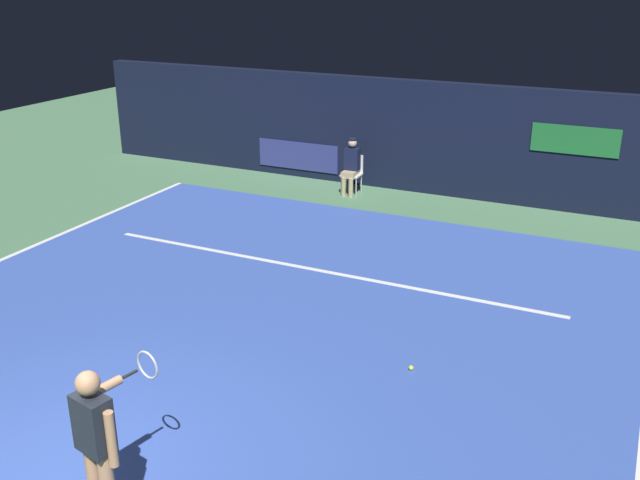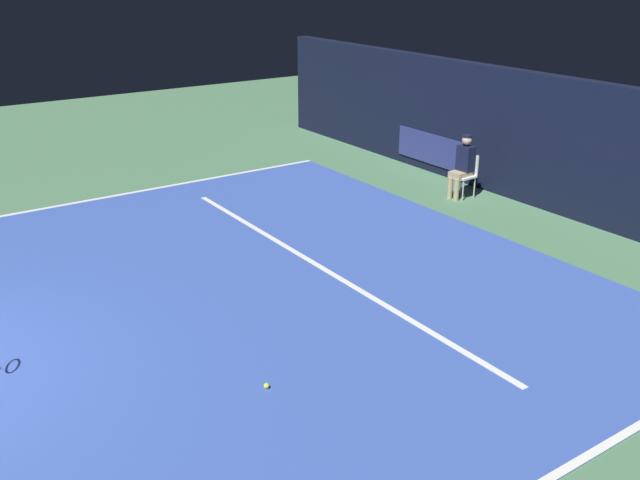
# 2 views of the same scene
# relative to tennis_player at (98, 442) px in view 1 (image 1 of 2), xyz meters

# --- Properties ---
(ground_plane) EXTENTS (34.16, 34.16, 0.00)m
(ground_plane) POSITION_rel_tennis_player_xyz_m (-0.87, 4.58, -0.99)
(ground_plane) COLOR #4C7A56
(court_surface) EXTENTS (10.95, 10.56, 0.01)m
(court_surface) POSITION_rel_tennis_player_xyz_m (-0.87, 4.58, -0.98)
(court_surface) COLOR #3856B2
(court_surface) RESTS_ON ground
(line_sideline_right) EXTENTS (0.10, 10.56, 0.01)m
(line_sideline_right) POSITION_rel_tennis_player_xyz_m (-6.30, 4.58, -0.97)
(line_sideline_right) COLOR white
(line_sideline_right) RESTS_ON court_surface
(line_service) EXTENTS (8.54, 0.10, 0.01)m
(line_service) POSITION_rel_tennis_player_xyz_m (-0.87, 6.43, -0.97)
(line_service) COLOR white
(line_service) RESTS_ON court_surface
(back_wall) EXTENTS (17.52, 0.33, 2.60)m
(back_wall) POSITION_rel_tennis_player_xyz_m (-0.87, 11.83, 0.31)
(back_wall) COLOR black
(back_wall) RESTS_ON ground
(tennis_player) EXTENTS (0.51, 1.01, 1.73)m
(tennis_player) POSITION_rel_tennis_player_xyz_m (0.00, 0.00, 0.00)
(tennis_player) COLOR tan
(tennis_player) RESTS_ON ground
(line_judge_on_chair) EXTENTS (0.45, 0.54, 1.32)m
(line_judge_on_chair) POSITION_rel_tennis_player_xyz_m (-2.15, 10.91, -0.30)
(line_judge_on_chair) COLOR white
(line_judge_on_chair) RESTS_ON ground
(tennis_ball) EXTENTS (0.07, 0.07, 0.07)m
(tennis_ball) POSITION_rel_tennis_player_xyz_m (1.69, 3.95, -0.94)
(tennis_ball) COLOR #CCE033
(tennis_ball) RESTS_ON court_surface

